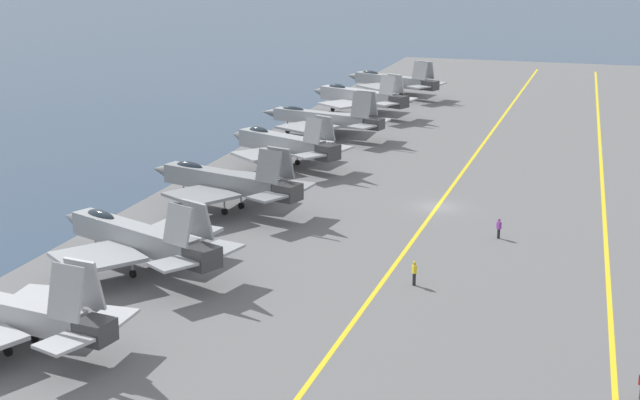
{
  "coord_description": "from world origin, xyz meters",
  "views": [
    {
      "loc": [
        -86.75,
        -15.8,
        25.15
      ],
      "look_at": [
        -9.67,
        8.4,
        2.9
      ],
      "focal_mm": 55.0,
      "sensor_mm": 36.0,
      "label": 1
    }
  ],
  "objects_px": {
    "parked_jet_second": "(9,312)",
    "crew_yellow_vest": "(414,272)",
    "parked_jet_sixth": "(324,119)",
    "parked_jet_third": "(137,238)",
    "parked_jet_seventh": "(359,97)",
    "crew_purple_vest": "(499,227)",
    "parked_jet_eighth": "(392,81)",
    "parked_jet_fourth": "(225,181)",
    "parked_jet_fifth": "(283,144)"
  },
  "relations": [
    {
      "from": "parked_jet_fourth",
      "to": "crew_yellow_vest",
      "type": "relative_size",
      "value": 9.23
    },
    {
      "from": "parked_jet_seventh",
      "to": "parked_jet_fifth",
      "type": "bearing_deg",
      "value": -179.75
    },
    {
      "from": "parked_jet_eighth",
      "to": "crew_purple_vest",
      "type": "height_order",
      "value": "parked_jet_eighth"
    },
    {
      "from": "parked_jet_seventh",
      "to": "parked_jet_eighth",
      "type": "relative_size",
      "value": 0.95
    },
    {
      "from": "parked_jet_seventh",
      "to": "crew_yellow_vest",
      "type": "distance_m",
      "value": 67.64
    },
    {
      "from": "parked_jet_second",
      "to": "crew_purple_vest",
      "type": "distance_m",
      "value": 40.43
    },
    {
      "from": "parked_jet_second",
      "to": "parked_jet_fifth",
      "type": "bearing_deg",
      "value": 0.11
    },
    {
      "from": "parked_jet_second",
      "to": "crew_yellow_vest",
      "type": "distance_m",
      "value": 28.01
    },
    {
      "from": "parked_jet_second",
      "to": "parked_jet_third",
      "type": "height_order",
      "value": "parked_jet_third"
    },
    {
      "from": "parked_jet_sixth",
      "to": "parked_jet_seventh",
      "type": "relative_size",
      "value": 1.06
    },
    {
      "from": "parked_jet_third",
      "to": "crew_purple_vest",
      "type": "relative_size",
      "value": 9.94
    },
    {
      "from": "parked_jet_fourth",
      "to": "parked_jet_eighth",
      "type": "bearing_deg",
      "value": 0.15
    },
    {
      "from": "parked_jet_eighth",
      "to": "parked_jet_second",
      "type": "bearing_deg",
      "value": 179.71
    },
    {
      "from": "parked_jet_third",
      "to": "parked_jet_sixth",
      "type": "distance_m",
      "value": 51.23
    },
    {
      "from": "parked_jet_second",
      "to": "crew_purple_vest",
      "type": "bearing_deg",
      "value": -39.49
    },
    {
      "from": "parked_jet_fourth",
      "to": "parked_jet_sixth",
      "type": "bearing_deg",
      "value": 1.84
    },
    {
      "from": "crew_purple_vest",
      "to": "parked_jet_eighth",
      "type": "bearing_deg",
      "value": 20.39
    },
    {
      "from": "parked_jet_second",
      "to": "parked_jet_seventh",
      "type": "height_order",
      "value": "parked_jet_second"
    },
    {
      "from": "parked_jet_second",
      "to": "parked_jet_eighth",
      "type": "xyz_separation_m",
      "value": [
        98.95,
        -0.51,
        0.14
      ]
    },
    {
      "from": "parked_jet_fourth",
      "to": "parked_jet_sixth",
      "type": "distance_m",
      "value": 33.94
    },
    {
      "from": "crew_purple_vest",
      "to": "parked_jet_sixth",
      "type": "bearing_deg",
      "value": 36.75
    },
    {
      "from": "crew_yellow_vest",
      "to": "parked_jet_eighth",
      "type": "bearing_deg",
      "value": 14.45
    },
    {
      "from": "parked_jet_second",
      "to": "crew_yellow_vest",
      "type": "bearing_deg",
      "value": -49.73
    },
    {
      "from": "parked_jet_fourth",
      "to": "parked_jet_fifth",
      "type": "relative_size",
      "value": 1.1
    },
    {
      "from": "parked_jet_second",
      "to": "parked_jet_fourth",
      "type": "height_order",
      "value": "parked_jet_fourth"
    },
    {
      "from": "crew_yellow_vest",
      "to": "parked_jet_sixth",
      "type": "bearing_deg",
      "value": 24.35
    },
    {
      "from": "parked_jet_seventh",
      "to": "parked_jet_third",
      "type": "bearing_deg",
      "value": -179.1
    },
    {
      "from": "parked_jet_second",
      "to": "parked_jet_fourth",
      "type": "relative_size",
      "value": 0.95
    },
    {
      "from": "parked_jet_fifth",
      "to": "crew_purple_vest",
      "type": "distance_m",
      "value": 32.15
    },
    {
      "from": "parked_jet_eighth",
      "to": "parked_jet_fifth",
      "type": "bearing_deg",
      "value": 179.29
    },
    {
      "from": "parked_jet_seventh",
      "to": "crew_purple_vest",
      "type": "height_order",
      "value": "parked_jet_seventh"
    },
    {
      "from": "parked_jet_third",
      "to": "crew_yellow_vest",
      "type": "bearing_deg",
      "value": -81.28
    },
    {
      "from": "parked_jet_eighth",
      "to": "parked_jet_third",
      "type": "bearing_deg",
      "value": -179.79
    },
    {
      "from": "parked_jet_fifth",
      "to": "parked_jet_eighth",
      "type": "xyz_separation_m",
      "value": [
        48.63,
        -0.6,
        -0.03
      ]
    },
    {
      "from": "parked_jet_fifth",
      "to": "crew_yellow_vest",
      "type": "distance_m",
      "value": 38.74
    },
    {
      "from": "parked_jet_second",
      "to": "parked_jet_fourth",
      "type": "bearing_deg",
      "value": -1.2
    },
    {
      "from": "parked_jet_second",
      "to": "parked_jet_seventh",
      "type": "relative_size",
      "value": 1.0
    },
    {
      "from": "parked_jet_third",
      "to": "parked_jet_seventh",
      "type": "height_order",
      "value": "parked_jet_third"
    },
    {
      "from": "parked_jet_fourth",
      "to": "parked_jet_eighth",
      "type": "relative_size",
      "value": 1.0
    },
    {
      "from": "parked_jet_sixth",
      "to": "parked_jet_third",
      "type": "bearing_deg",
      "value": -178.63
    },
    {
      "from": "parked_jet_sixth",
      "to": "crew_purple_vest",
      "type": "height_order",
      "value": "parked_jet_sixth"
    },
    {
      "from": "parked_jet_fourth",
      "to": "parked_jet_fifth",
      "type": "xyz_separation_m",
      "value": [
        18.09,
        0.77,
        -0.27
      ]
    },
    {
      "from": "parked_jet_third",
      "to": "parked_jet_seventh",
      "type": "bearing_deg",
      "value": 0.9
    },
    {
      "from": "parked_jet_seventh",
      "to": "parked_jet_eighth",
      "type": "distance_m",
      "value": 16.8
    },
    {
      "from": "parked_jet_third",
      "to": "crew_yellow_vest",
      "type": "height_order",
      "value": "parked_jet_third"
    },
    {
      "from": "parked_jet_fifth",
      "to": "crew_purple_vest",
      "type": "bearing_deg",
      "value": -126.56
    },
    {
      "from": "parked_jet_fourth",
      "to": "parked_jet_eighth",
      "type": "height_order",
      "value": "parked_jet_fourth"
    },
    {
      "from": "parked_jet_third",
      "to": "parked_jet_second",
      "type": "bearing_deg",
      "value": 176.87
    },
    {
      "from": "parked_jet_sixth",
      "to": "parked_jet_seventh",
      "type": "xyz_separation_m",
      "value": [
        16.02,
        -0.17,
        0.21
      ]
    },
    {
      "from": "parked_jet_fourth",
      "to": "parked_jet_fifth",
      "type": "bearing_deg",
      "value": 2.45
    }
  ]
}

